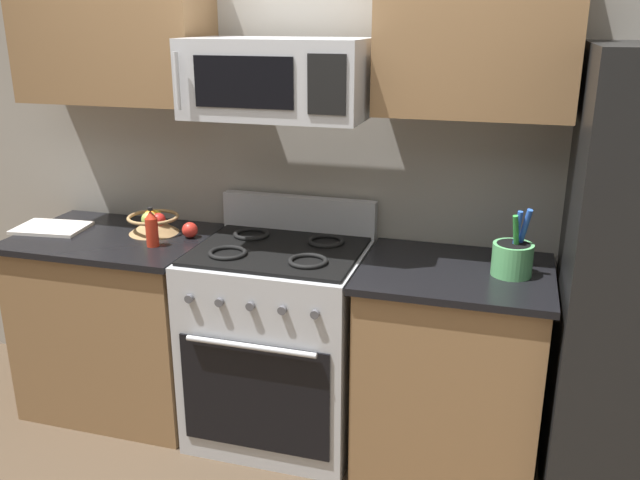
{
  "coord_description": "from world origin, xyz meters",
  "views": [
    {
      "loc": [
        0.97,
        -1.99,
        1.9
      ],
      "look_at": [
        0.23,
        0.52,
        1.03
      ],
      "focal_mm": 37.55,
      "sensor_mm": 36.0,
      "label": 1
    }
  ],
  "objects_px": {
    "fruit_basket": "(153,222)",
    "bottle_hot_sauce": "(152,229)",
    "cutting_board": "(52,228)",
    "range_oven": "(280,340)",
    "microwave": "(277,78)",
    "utensil_crock": "(513,257)",
    "apple_loose": "(190,230)"
  },
  "relations": [
    {
      "from": "utensil_crock",
      "to": "cutting_board",
      "type": "height_order",
      "value": "utensil_crock"
    },
    {
      "from": "fruit_basket",
      "to": "bottle_hot_sauce",
      "type": "bearing_deg",
      "value": -61.66
    },
    {
      "from": "utensil_crock",
      "to": "fruit_basket",
      "type": "distance_m",
      "value": 1.68
    },
    {
      "from": "range_oven",
      "to": "microwave",
      "type": "height_order",
      "value": "microwave"
    },
    {
      "from": "utensil_crock",
      "to": "fruit_basket",
      "type": "relative_size",
      "value": 1.14
    },
    {
      "from": "range_oven",
      "to": "bottle_hot_sauce",
      "type": "height_order",
      "value": "bottle_hot_sauce"
    },
    {
      "from": "range_oven",
      "to": "fruit_basket",
      "type": "distance_m",
      "value": 0.84
    },
    {
      "from": "utensil_crock",
      "to": "bottle_hot_sauce",
      "type": "distance_m",
      "value": 1.58
    },
    {
      "from": "fruit_basket",
      "to": "utensil_crock",
      "type": "bearing_deg",
      "value": -3.15
    },
    {
      "from": "apple_loose",
      "to": "utensil_crock",
      "type": "bearing_deg",
      "value": -2.76
    },
    {
      "from": "utensil_crock",
      "to": "cutting_board",
      "type": "xyz_separation_m",
      "value": [
        -2.19,
        -0.01,
        -0.07
      ]
    },
    {
      "from": "fruit_basket",
      "to": "cutting_board",
      "type": "relative_size",
      "value": 0.74
    },
    {
      "from": "range_oven",
      "to": "utensil_crock",
      "type": "bearing_deg",
      "value": 0.17
    },
    {
      "from": "cutting_board",
      "to": "fruit_basket",
      "type": "bearing_deg",
      "value": 10.85
    },
    {
      "from": "microwave",
      "to": "utensil_crock",
      "type": "xyz_separation_m",
      "value": [
        1.0,
        -0.03,
        -0.68
      ]
    },
    {
      "from": "utensil_crock",
      "to": "fruit_basket",
      "type": "xyz_separation_m",
      "value": [
        -1.68,
        0.09,
        -0.02
      ]
    },
    {
      "from": "apple_loose",
      "to": "bottle_hot_sauce",
      "type": "bearing_deg",
      "value": -123.68
    },
    {
      "from": "range_oven",
      "to": "bottle_hot_sauce",
      "type": "distance_m",
      "value": 0.78
    },
    {
      "from": "utensil_crock",
      "to": "apple_loose",
      "type": "relative_size",
      "value": 3.79
    },
    {
      "from": "range_oven",
      "to": "microwave",
      "type": "xyz_separation_m",
      "value": [
        -0.0,
        0.03,
        1.19
      ]
    },
    {
      "from": "fruit_basket",
      "to": "bottle_hot_sauce",
      "type": "distance_m",
      "value": 0.21
    },
    {
      "from": "range_oven",
      "to": "apple_loose",
      "type": "relative_size",
      "value": 14.6
    },
    {
      "from": "fruit_basket",
      "to": "microwave",
      "type": "bearing_deg",
      "value": -5.64
    },
    {
      "from": "fruit_basket",
      "to": "bottle_hot_sauce",
      "type": "xyz_separation_m",
      "value": [
        0.1,
        -0.18,
        0.03
      ]
    },
    {
      "from": "utensil_crock",
      "to": "apple_loose",
      "type": "height_order",
      "value": "utensil_crock"
    },
    {
      "from": "microwave",
      "to": "fruit_basket",
      "type": "distance_m",
      "value": 0.98
    },
    {
      "from": "range_oven",
      "to": "apple_loose",
      "type": "distance_m",
      "value": 0.67
    },
    {
      "from": "fruit_basket",
      "to": "cutting_board",
      "type": "distance_m",
      "value": 0.52
    },
    {
      "from": "microwave",
      "to": "range_oven",
      "type": "bearing_deg",
      "value": -89.96
    },
    {
      "from": "microwave",
      "to": "utensil_crock",
      "type": "bearing_deg",
      "value": -1.46
    },
    {
      "from": "utensil_crock",
      "to": "cutting_board",
      "type": "bearing_deg",
      "value": -179.85
    },
    {
      "from": "microwave",
      "to": "apple_loose",
      "type": "relative_size",
      "value": 10.08
    }
  ]
}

